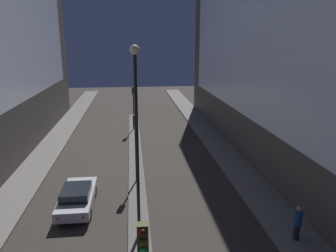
% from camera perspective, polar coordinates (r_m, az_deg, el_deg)
% --- Properties ---
extents(building_right, '(6.01, 42.90, 21.81)m').
position_cam_1_polar(building_right, '(29.49, 19.15, 16.07)').
color(building_right, '#4C4742').
rests_on(building_right, ground).
extents(median_strip, '(1.15, 36.88, 0.14)m').
position_cam_1_polar(median_strip, '(26.58, -5.60, -6.85)').
color(median_strip, '#56544F').
rests_on(median_strip, ground).
extents(traffic_light_mid, '(0.32, 0.42, 4.77)m').
position_cam_1_polar(traffic_light_mid, '(22.52, -5.69, -1.27)').
color(traffic_light_mid, black).
rests_on(traffic_light_mid, median_strip).
extents(traffic_light_far, '(0.32, 0.42, 4.77)m').
position_cam_1_polar(traffic_light_far, '(36.31, -6.05, 4.83)').
color(traffic_light_far, black).
rests_on(traffic_light_far, median_strip).
extents(street_lamp, '(0.45, 0.45, 9.48)m').
position_cam_1_polar(street_lamp, '(15.38, -5.50, 0.31)').
color(street_lamp, black).
rests_on(street_lamp, median_strip).
extents(car_left_lane, '(1.90, 4.82, 1.41)m').
position_cam_1_polar(car_left_lane, '(20.77, -15.54, -11.78)').
color(car_left_lane, '#B2B2B7').
rests_on(car_left_lane, ground).
extents(pedestrian_on_right_sidewalk, '(0.41, 0.41, 1.80)m').
position_cam_1_polar(pedestrian_on_right_sidewalk, '(18.02, 21.62, -15.34)').
color(pedestrian_on_right_sidewalk, black).
rests_on(pedestrian_on_right_sidewalk, sidewalk_right).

